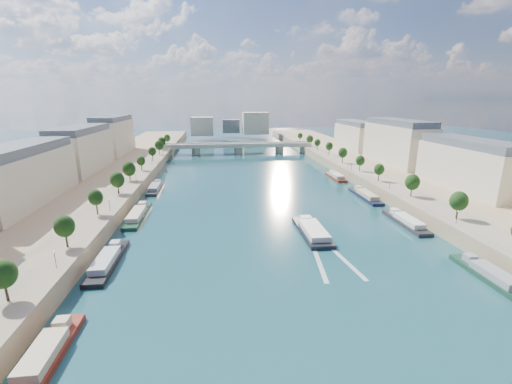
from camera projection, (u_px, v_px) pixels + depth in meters
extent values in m
plane|color=#0C2D35|center=(257.00, 196.00, 148.84)|extent=(700.00, 700.00, 0.00)
cube|color=#9E8460|center=(83.00, 195.00, 139.99)|extent=(44.00, 520.00, 5.00)
cube|color=#9E8460|center=(413.00, 185.00, 156.38)|extent=(44.00, 520.00, 5.00)
cube|color=gray|center=(120.00, 188.00, 141.02)|extent=(14.00, 520.00, 0.10)
cube|color=gray|center=(382.00, 181.00, 154.00)|extent=(14.00, 520.00, 0.10)
cylinder|color=#382B1E|center=(12.00, 291.00, 62.22)|extent=(0.50, 0.50, 3.82)
ellipsoid|color=black|center=(8.00, 274.00, 61.27)|extent=(4.80, 4.80, 5.52)
cylinder|color=#382B1E|center=(66.00, 239.00, 85.20)|extent=(0.50, 0.50, 3.82)
ellipsoid|color=black|center=(64.00, 226.00, 84.26)|extent=(4.80, 4.80, 5.52)
cylinder|color=#382B1E|center=(98.00, 209.00, 108.19)|extent=(0.50, 0.50, 3.82)
ellipsoid|color=black|center=(96.00, 199.00, 107.24)|extent=(4.80, 4.80, 5.52)
cylinder|color=#382B1E|center=(118.00, 190.00, 131.18)|extent=(0.50, 0.50, 3.82)
ellipsoid|color=black|center=(117.00, 181.00, 130.23)|extent=(4.80, 4.80, 5.52)
cylinder|color=#382B1E|center=(132.00, 176.00, 154.16)|extent=(0.50, 0.50, 3.82)
ellipsoid|color=black|center=(132.00, 169.00, 153.22)|extent=(4.80, 4.80, 5.52)
cylinder|color=#382B1E|center=(143.00, 166.00, 177.15)|extent=(0.50, 0.50, 3.82)
ellipsoid|color=black|center=(142.00, 159.00, 176.20)|extent=(4.80, 4.80, 5.52)
cylinder|color=#382B1E|center=(151.00, 159.00, 200.14)|extent=(0.50, 0.50, 3.82)
ellipsoid|color=black|center=(151.00, 152.00, 199.19)|extent=(4.80, 4.80, 5.52)
cylinder|color=#382B1E|center=(158.00, 152.00, 223.12)|extent=(0.50, 0.50, 3.82)
ellipsoid|color=black|center=(157.00, 147.00, 222.18)|extent=(4.80, 4.80, 5.52)
cylinder|color=#382B1E|center=(163.00, 147.00, 246.11)|extent=(0.50, 0.50, 3.82)
ellipsoid|color=black|center=(162.00, 142.00, 245.16)|extent=(4.80, 4.80, 5.52)
cylinder|color=#382B1E|center=(167.00, 143.00, 269.10)|extent=(0.50, 0.50, 3.82)
ellipsoid|color=black|center=(167.00, 139.00, 268.15)|extent=(4.80, 4.80, 5.52)
cylinder|color=#382B1E|center=(453.00, 212.00, 105.39)|extent=(0.50, 0.50, 3.82)
ellipsoid|color=black|center=(455.00, 201.00, 104.44)|extent=(4.80, 4.80, 5.52)
cylinder|color=#382B1E|center=(410.00, 192.00, 128.37)|extent=(0.50, 0.50, 3.82)
ellipsoid|color=black|center=(412.00, 183.00, 127.43)|extent=(4.80, 4.80, 5.52)
cylinder|color=#382B1E|center=(381.00, 178.00, 151.36)|extent=(0.50, 0.50, 3.82)
ellipsoid|color=black|center=(381.00, 170.00, 150.41)|extent=(4.80, 4.80, 5.52)
cylinder|color=#382B1E|center=(359.00, 167.00, 174.35)|extent=(0.50, 0.50, 3.82)
ellipsoid|color=black|center=(359.00, 160.00, 173.40)|extent=(4.80, 4.80, 5.52)
cylinder|color=#382B1E|center=(342.00, 159.00, 197.33)|extent=(0.50, 0.50, 3.82)
ellipsoid|color=black|center=(342.00, 153.00, 196.39)|extent=(4.80, 4.80, 5.52)
cylinder|color=#382B1E|center=(328.00, 153.00, 220.32)|extent=(0.50, 0.50, 3.82)
ellipsoid|color=black|center=(329.00, 147.00, 219.37)|extent=(4.80, 4.80, 5.52)
cylinder|color=#382B1E|center=(318.00, 148.00, 243.31)|extent=(0.50, 0.50, 3.82)
ellipsoid|color=black|center=(318.00, 143.00, 242.36)|extent=(4.80, 4.80, 5.52)
cylinder|color=#382B1E|center=(309.00, 144.00, 266.29)|extent=(0.50, 0.50, 3.82)
ellipsoid|color=black|center=(309.00, 139.00, 265.35)|extent=(4.80, 4.80, 5.52)
cylinder|color=#382B1E|center=(301.00, 140.00, 289.28)|extent=(0.50, 0.50, 3.82)
ellipsoid|color=black|center=(301.00, 136.00, 288.33)|extent=(4.80, 4.80, 5.52)
cylinder|color=black|center=(55.00, 260.00, 73.97)|extent=(0.14, 0.14, 4.00)
sphere|color=#FFE5B2|center=(54.00, 251.00, 73.42)|extent=(0.36, 0.36, 0.36)
cylinder|color=black|center=(109.00, 205.00, 112.28)|extent=(0.14, 0.14, 4.00)
sphere|color=#FFE5B2|center=(109.00, 199.00, 111.73)|extent=(0.36, 0.36, 0.36)
cylinder|color=black|center=(136.00, 178.00, 150.59)|extent=(0.14, 0.14, 4.00)
sphere|color=#FFE5B2|center=(136.00, 173.00, 150.04)|extent=(0.36, 0.36, 0.36)
cylinder|color=black|center=(152.00, 162.00, 188.91)|extent=(0.14, 0.14, 4.00)
sphere|color=#FFE5B2|center=(152.00, 158.00, 188.35)|extent=(0.36, 0.36, 0.36)
cylinder|color=black|center=(162.00, 151.00, 227.22)|extent=(0.14, 0.14, 4.00)
sphere|color=#FFE5B2|center=(162.00, 148.00, 226.66)|extent=(0.36, 0.36, 0.36)
cylinder|color=black|center=(457.00, 218.00, 100.29)|extent=(0.14, 0.14, 4.00)
sphere|color=#FFE5B2|center=(458.00, 211.00, 99.74)|extent=(0.36, 0.36, 0.36)
cylinder|color=black|center=(390.00, 185.00, 138.60)|extent=(0.14, 0.14, 4.00)
sphere|color=#FFE5B2|center=(390.00, 180.00, 138.05)|extent=(0.36, 0.36, 0.36)
cylinder|color=black|center=(352.00, 166.00, 176.91)|extent=(0.14, 0.14, 4.00)
sphere|color=#FFE5B2|center=(352.00, 162.00, 176.36)|extent=(0.36, 0.36, 0.36)
cylinder|color=black|center=(327.00, 154.00, 215.22)|extent=(0.14, 0.14, 4.00)
sphere|color=#FFE5B2|center=(327.00, 151.00, 214.67)|extent=(0.36, 0.36, 0.36)
cylinder|color=black|center=(310.00, 146.00, 253.53)|extent=(0.14, 0.14, 4.00)
sphere|color=#FFE5B2|center=(310.00, 143.00, 252.98)|extent=(0.36, 0.36, 0.36)
cube|color=beige|center=(21.00, 175.00, 118.92)|extent=(16.00, 52.00, 20.00)
cube|color=#474C54|center=(14.00, 142.00, 115.86)|extent=(14.72, 50.44, 3.20)
cube|color=beige|center=(82.00, 151.00, 174.47)|extent=(16.00, 52.00, 20.00)
cube|color=#474C54|center=(79.00, 128.00, 171.41)|extent=(14.72, 50.44, 3.20)
cube|color=beige|center=(114.00, 138.00, 230.02)|extent=(16.00, 52.00, 20.00)
cube|color=#474C54|center=(112.00, 121.00, 226.96)|extent=(14.72, 50.44, 3.20)
cube|color=beige|center=(470.00, 165.00, 138.27)|extent=(16.00, 52.00, 20.00)
cube|color=#474C54|center=(475.00, 136.00, 135.21)|extent=(14.72, 50.44, 3.20)
cube|color=beige|center=(397.00, 146.00, 193.82)|extent=(16.00, 52.00, 20.00)
cube|color=#474C54|center=(399.00, 125.00, 190.76)|extent=(14.72, 50.44, 3.20)
cube|color=beige|center=(356.00, 135.00, 249.38)|extent=(16.00, 52.00, 20.00)
cube|color=#474C54|center=(357.00, 119.00, 246.31)|extent=(14.72, 50.44, 3.20)
cube|color=beige|center=(202.00, 126.00, 342.86)|extent=(22.00, 18.00, 18.00)
cube|color=beige|center=(255.00, 123.00, 358.17)|extent=(26.00, 20.00, 22.00)
cube|color=#474C54|center=(231.00, 126.00, 370.75)|extent=(18.00, 16.00, 14.00)
cube|color=#C1B79E|center=(238.00, 146.00, 260.81)|extent=(112.00, 11.00, 2.20)
cube|color=#C1B79E|center=(239.00, 144.00, 255.63)|extent=(112.00, 0.80, 0.90)
cube|color=#C1B79E|center=(238.00, 143.00, 265.21)|extent=(112.00, 0.80, 0.90)
cylinder|color=#C1B79E|center=(196.00, 151.00, 258.15)|extent=(6.40, 6.40, 5.00)
cylinder|color=#C1B79E|center=(238.00, 150.00, 261.79)|extent=(6.40, 6.40, 5.00)
cylinder|color=#C1B79E|center=(279.00, 150.00, 265.43)|extent=(6.40, 6.40, 5.00)
cube|color=#C1B79E|center=(169.00, 152.00, 255.87)|extent=(6.00, 12.00, 5.00)
cube|color=#C1B79E|center=(304.00, 149.00, 267.71)|extent=(6.00, 12.00, 5.00)
cube|color=black|center=(312.00, 232.00, 107.14)|extent=(7.24, 25.13, 1.79)
cube|color=silver|center=(314.00, 230.00, 104.77)|extent=(5.92, 16.34, 1.61)
cube|color=silver|center=(306.00, 219.00, 113.88)|extent=(3.59, 3.02, 1.80)
cube|color=silver|center=(317.00, 258.00, 90.57)|extent=(4.42, 25.95, 0.04)
cube|color=silver|center=(341.00, 257.00, 91.30)|extent=(4.30, 25.96, 0.04)
cube|color=maroon|center=(48.00, 356.00, 55.79)|extent=(5.00, 19.69, 1.80)
cube|color=#BEB18E|center=(42.00, 354.00, 53.83)|extent=(4.10, 10.83, 1.60)
cube|color=#BEB18E|center=(62.00, 323.00, 60.98)|extent=(2.50, 2.36, 1.80)
cube|color=black|center=(108.00, 263.00, 87.37)|extent=(5.00, 24.56, 1.80)
cube|color=#B2B6BF|center=(105.00, 260.00, 85.04)|extent=(4.10, 13.51, 1.60)
cube|color=#B2B6BF|center=(115.00, 244.00, 93.95)|extent=(2.50, 2.95, 1.80)
cube|color=#173926|center=(138.00, 216.00, 121.94)|extent=(5.00, 28.18, 1.80)
cube|color=beige|center=(136.00, 214.00, 119.33)|extent=(4.10, 15.50, 1.60)
cube|color=beige|center=(142.00, 204.00, 129.56)|extent=(2.50, 3.38, 1.80)
cube|color=#2B2A2D|center=(156.00, 189.00, 158.26)|extent=(5.00, 23.82, 1.80)
cube|color=gray|center=(155.00, 187.00, 155.99)|extent=(4.10, 13.10, 1.60)
cube|color=gray|center=(158.00, 182.00, 164.63)|extent=(2.50, 2.86, 1.80)
cube|color=#163828|center=(488.00, 277.00, 80.26)|extent=(5.00, 21.45, 1.80)
cube|color=gray|center=(496.00, 274.00, 78.17)|extent=(4.10, 11.80, 1.60)
cube|color=gray|center=(470.00, 258.00, 85.94)|extent=(2.50, 2.57, 1.80)
cube|color=#242326|center=(405.00, 223.00, 115.18)|extent=(5.00, 23.98, 1.80)
cube|color=silver|center=(409.00, 220.00, 112.89)|extent=(4.10, 13.19, 1.60)
cube|color=silver|center=(395.00, 211.00, 121.59)|extent=(2.50, 2.88, 1.80)
cube|color=black|center=(365.00, 197.00, 145.79)|extent=(5.00, 25.62, 1.80)
cube|color=#B7AD89|center=(367.00, 194.00, 143.38)|extent=(4.10, 14.09, 1.60)
cube|color=#B7AD89|center=(358.00, 188.00, 152.68)|extent=(2.50, 3.07, 1.80)
cube|color=maroon|center=(336.00, 178.00, 180.85)|extent=(5.00, 20.93, 1.80)
cube|color=#B0B5BC|center=(337.00, 175.00, 178.79)|extent=(4.10, 11.51, 1.60)
cube|color=#B0B5BC|center=(332.00, 172.00, 186.38)|extent=(2.50, 2.51, 1.80)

